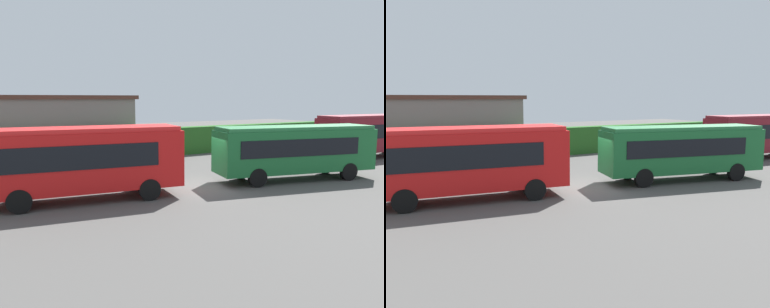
# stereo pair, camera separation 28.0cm
# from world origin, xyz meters

# --- Properties ---
(ground_plane) EXTENTS (100.20, 100.20, 0.00)m
(ground_plane) POSITION_xyz_m (0.00, 0.00, 0.00)
(ground_plane) COLOR #514F4C
(bus_red) EXTENTS (9.05, 3.58, 3.33)m
(bus_red) POSITION_xyz_m (-6.08, 0.07, 1.90)
(bus_red) COLOR red
(bus_red) RESTS_ON ground_plane
(bus_green) EXTENTS (9.49, 4.32, 3.07)m
(bus_green) POSITION_xyz_m (5.41, -1.39, 1.77)
(bus_green) COLOR #19602D
(bus_green) RESTS_ON ground_plane
(bus_maroon) EXTENTS (10.12, 2.95, 3.33)m
(bus_maroon) POSITION_xyz_m (16.91, 1.81, 1.91)
(bus_maroon) COLOR maroon
(bus_maroon) RESTS_ON ground_plane
(person_center) EXTENTS (0.44, 0.36, 1.88)m
(person_center) POSITION_xyz_m (8.58, 1.29, 1.01)
(person_center) COLOR maroon
(person_center) RESTS_ON ground_plane
(hedge_row) EXTENTS (62.10, 1.15, 2.24)m
(hedge_row) POSITION_xyz_m (0.00, 10.91, 1.12)
(hedge_row) COLOR #286022
(hedge_row) RESTS_ON ground_plane
(depot_building) EXTENTS (13.33, 7.76, 4.83)m
(depot_building) POSITION_xyz_m (-5.30, 15.27, 2.42)
(depot_building) COLOR slate
(depot_building) RESTS_ON ground_plane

